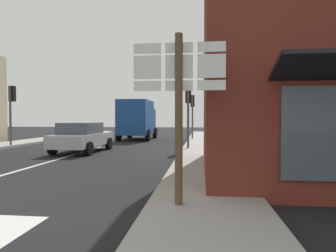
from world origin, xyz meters
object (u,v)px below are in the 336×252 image
(traffic_light_near_right, at_px, (188,103))
(delivery_truck, at_px, (137,119))
(route_sign_post, at_px, (179,101))
(traffic_light_far_right, at_px, (193,107))
(sedan_far, at_px, (82,137))
(traffic_light_near_left, at_px, (12,102))

(traffic_light_near_right, bearing_deg, delivery_truck, 120.77)
(route_sign_post, distance_m, traffic_light_far_right, 17.61)
(delivery_truck, distance_m, traffic_light_near_right, 8.49)
(delivery_truck, relative_size, traffic_light_far_right, 1.44)
(sedan_far, distance_m, traffic_light_near_left, 5.77)
(sedan_far, height_order, delivery_truck, delivery_truck)
(delivery_truck, height_order, traffic_light_far_right, traffic_light_far_right)
(traffic_light_near_right, bearing_deg, sedan_far, -164.47)
(traffic_light_far_right, bearing_deg, traffic_light_near_left, -146.47)
(route_sign_post, xyz_separation_m, traffic_light_near_left, (-10.58, 10.78, 0.64))
(delivery_truck, bearing_deg, sedan_far, -95.80)
(traffic_light_near_right, relative_size, traffic_light_far_right, 0.97)
(traffic_light_far_right, bearing_deg, sedan_far, -120.63)
(delivery_truck, relative_size, traffic_light_near_right, 1.48)
(sedan_far, bearing_deg, traffic_light_near_left, 158.84)
(delivery_truck, distance_m, traffic_light_near_left, 9.06)
(sedan_far, relative_size, traffic_light_near_left, 1.19)
(sedan_far, distance_m, delivery_truck, 8.79)
(sedan_far, relative_size, route_sign_post, 1.33)
(route_sign_post, height_order, traffic_light_far_right, traffic_light_far_right)
(sedan_far, bearing_deg, traffic_light_far_right, 59.37)
(route_sign_post, bearing_deg, sedan_far, 121.95)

